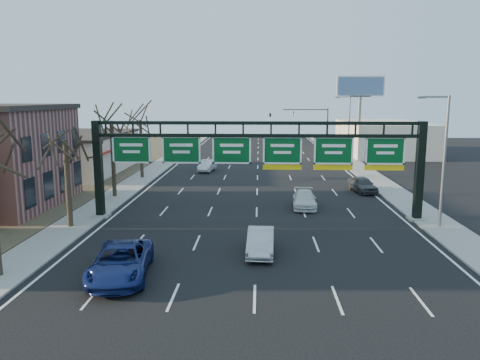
{
  "coord_description": "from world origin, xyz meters",
  "views": [
    {
      "loc": [
        0.15,
        -25.66,
        8.86
      ],
      "look_at": [
        -1.16,
        6.27,
        3.2
      ],
      "focal_mm": 35.0,
      "sensor_mm": 36.0,
      "label": 1
    }
  ],
  "objects_px": {
    "sign_gantry": "(259,157)",
    "car_silver_sedan": "(261,242)",
    "car_white_wagon": "(304,199)",
    "car_blue_suv": "(121,262)"
  },
  "relations": [
    {
      "from": "sign_gantry",
      "to": "car_white_wagon",
      "type": "distance_m",
      "value": 6.61
    },
    {
      "from": "sign_gantry",
      "to": "car_white_wagon",
      "type": "relative_size",
      "value": 5.4
    },
    {
      "from": "car_blue_suv",
      "to": "sign_gantry",
      "type": "bearing_deg",
      "value": 53.09
    },
    {
      "from": "car_blue_suv",
      "to": "car_silver_sedan",
      "type": "height_order",
      "value": "car_blue_suv"
    },
    {
      "from": "car_silver_sedan",
      "to": "car_white_wagon",
      "type": "xyz_separation_m",
      "value": [
        3.61,
        11.61,
        -0.04
      ]
    },
    {
      "from": "car_silver_sedan",
      "to": "sign_gantry",
      "type": "bearing_deg",
      "value": 92.57
    },
    {
      "from": "car_blue_suv",
      "to": "car_white_wagon",
      "type": "distance_m",
      "value": 18.77
    },
    {
      "from": "car_blue_suv",
      "to": "car_silver_sedan",
      "type": "bearing_deg",
      "value": 22.56
    },
    {
      "from": "car_silver_sedan",
      "to": "car_white_wagon",
      "type": "distance_m",
      "value": 12.16
    },
    {
      "from": "sign_gantry",
      "to": "car_silver_sedan",
      "type": "distance_m",
      "value": 8.79
    }
  ]
}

